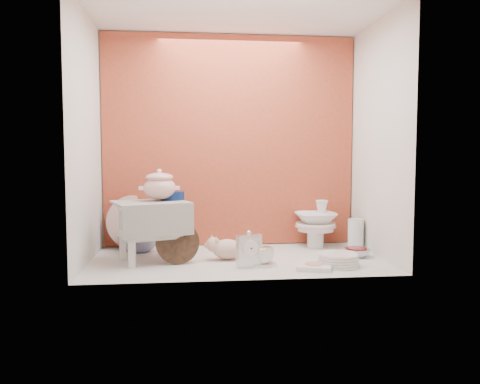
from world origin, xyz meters
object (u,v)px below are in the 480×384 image
object	(u,v)px
floral_platter	(132,222)
plush_pig	(227,249)
gold_rim_teacup	(263,255)
crystal_bowl	(357,253)
blue_white_vase	(139,231)
soup_tureen	(159,185)
dinner_plate_stack	(338,260)
mantel_clock	(249,249)
step_stool	(151,231)
porcelain_tower	(316,224)

from	to	relation	value
floral_platter	plush_pig	distance (m)	0.78
gold_rim_teacup	crystal_bowl	xyz separation A→B (m)	(0.63, 0.17, -0.03)
blue_white_vase	gold_rim_teacup	distance (m)	0.92
soup_tureen	dinner_plate_stack	bearing A→B (deg)	-16.12
mantel_clock	floral_platter	bearing A→B (deg)	123.42
step_stool	porcelain_tower	bearing A→B (deg)	-3.68
blue_white_vase	crystal_bowl	xyz separation A→B (m)	(1.40, -0.33, -0.11)
step_stool	floral_platter	xyz separation A→B (m)	(-0.16, 0.43, 0.00)
gold_rim_teacup	dinner_plate_stack	size ratio (longest dim) A/B	0.51
step_stool	soup_tureen	world-z (taller)	soup_tureen
floral_platter	mantel_clock	bearing A→B (deg)	-41.62
floral_platter	porcelain_tower	xyz separation A→B (m)	(1.28, -0.11, -0.02)
blue_white_vase	plush_pig	distance (m)	0.66
floral_platter	crystal_bowl	world-z (taller)	floral_platter
step_stool	dinner_plate_stack	size ratio (longest dim) A/B	1.72
mantel_clock	crystal_bowl	distance (m)	0.75
floral_platter	gold_rim_teacup	xyz separation A→B (m)	(0.83, -0.62, -0.12)
step_stool	blue_white_vase	xyz separation A→B (m)	(-0.11, 0.31, -0.05)
porcelain_tower	floral_platter	bearing A→B (deg)	175.20
step_stool	floral_platter	distance (m)	0.46
dinner_plate_stack	porcelain_tower	xyz separation A→B (m)	(0.02, 0.58, 0.13)
floral_platter	blue_white_vase	world-z (taller)	floral_platter
step_stool	porcelain_tower	distance (m)	1.17
crystal_bowl	gold_rim_teacup	bearing A→B (deg)	-165.09
porcelain_tower	dinner_plate_stack	bearing A→B (deg)	-92.09
soup_tureen	plush_pig	size ratio (longest dim) A/B	1.03
step_stool	plush_pig	size ratio (longest dim) A/B	1.83
step_stool	porcelain_tower	world-z (taller)	step_stool
plush_pig	step_stool	bearing A→B (deg)	-161.68
blue_white_vase	gold_rim_teacup	xyz separation A→B (m)	(0.77, -0.50, -0.08)
mantel_clock	plush_pig	size ratio (longest dim) A/B	0.90
blue_white_vase	porcelain_tower	world-z (taller)	porcelain_tower
step_stool	gold_rim_teacup	distance (m)	0.71
soup_tureen	blue_white_vase	world-z (taller)	soup_tureen
plush_pig	dinner_plate_stack	distance (m)	0.68
step_stool	plush_pig	xyz separation A→B (m)	(0.47, -0.02, -0.11)
mantel_clock	gold_rim_teacup	xyz separation A→B (m)	(0.09, 0.03, -0.04)
step_stool	mantel_clock	bearing A→B (deg)	-40.99
step_stool	floral_platter	size ratio (longest dim) A/B	1.15
mantel_clock	dinner_plate_stack	bearing A→B (deg)	-18.40
plush_pig	mantel_clock	bearing A→B (deg)	-41.30
mantel_clock	plush_pig	distance (m)	0.23
step_stool	plush_pig	world-z (taller)	step_stool
soup_tureen	porcelain_tower	distance (m)	1.14
crystal_bowl	step_stool	bearing A→B (deg)	178.88
step_stool	porcelain_tower	xyz separation A→B (m)	(1.12, 0.32, -0.02)
floral_platter	plush_pig	size ratio (longest dim) A/B	1.59
floral_platter	blue_white_vase	distance (m)	0.14
crystal_bowl	porcelain_tower	size ratio (longest dim) A/B	0.51
blue_white_vase	mantel_clock	xyz separation A→B (m)	(0.68, -0.53, -0.03)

